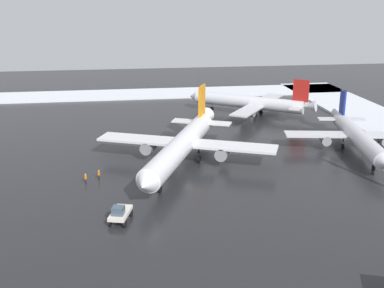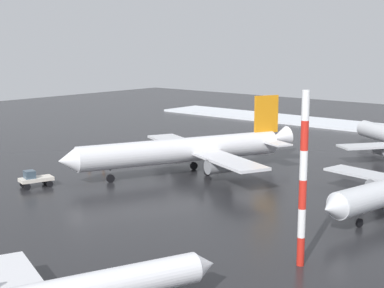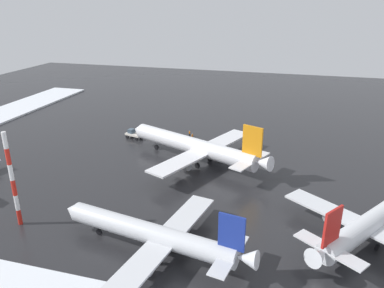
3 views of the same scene
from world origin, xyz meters
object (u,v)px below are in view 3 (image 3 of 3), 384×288
airplane_distant_tail (373,221)px  ground_crew_by_nose_gear (192,136)px  airplane_far_rear (154,234)px  pushback_tug (133,134)px  ground_crew_mid_apron (190,133)px  airplane_foreground_jet (196,146)px  antenna_mast (12,180)px

airplane_distant_tail → ground_crew_by_nose_gear: (-38.84, 35.60, -2.29)m
airplane_far_rear → ground_crew_by_nose_gear: size_ratio=18.75×
pushback_tug → ground_crew_mid_apron: (14.28, 5.36, -0.31)m
airplane_far_rear → ground_crew_mid_apron: 50.77m
ground_crew_mid_apron → ground_crew_by_nose_gear: same height
airplane_far_rear → ground_crew_by_nose_gear: (-7.58, 47.91, -2.19)m
airplane_foreground_jet → airplane_distant_tail: (34.05, -21.40, -0.59)m
pushback_tug → ground_crew_mid_apron: bearing=-143.3°
airplane_foreground_jet → airplane_far_rear: bearing=117.8°
airplane_distant_tail → antenna_mast: 56.82m
airplane_foreground_jet → airplane_distant_tail: bearing=170.9°
ground_crew_by_nose_gear → airplane_far_rear: bearing=-5.1°
airplane_distant_tail → ground_crew_by_nose_gear: 52.74m
airplane_distant_tail → ground_crew_mid_apron: bearing=82.4°
airplane_foreground_jet → antenna_mast: size_ratio=2.29×
ground_crew_by_nose_gear → antenna_mast: (-16.65, -46.86, 7.16)m
ground_crew_by_nose_gear → pushback_tug: bearing=-92.0°
airplane_distant_tail → airplane_far_rear: bearing=147.0°
pushback_tug → ground_crew_mid_apron: size_ratio=2.94×
airplane_far_rear → antenna_mast: bearing=7.8°
airplane_distant_tail → pushback_tug: airplane_distant_tail is taller
airplane_far_rear → pushback_tug: bearing=-52.2°
ground_crew_by_nose_gear → ground_crew_mid_apron: bearing=-160.4°
airplane_distant_tail → ground_crew_by_nose_gear: size_ratio=16.73×
airplane_far_rear → ground_crew_by_nose_gear: airplane_far_rear is taller
airplane_foreground_jet → airplane_distant_tail: size_ratio=1.30×
airplane_distant_tail → ground_crew_by_nose_gear: bearing=83.0°
pushback_tug → ground_crew_by_nose_gear: size_ratio=2.94×
airplane_foreground_jet → antenna_mast: 39.29m
pushback_tug → airplane_distant_tail: bearing=165.4°
pushback_tug → ground_crew_by_nose_gear: 15.98m
pushback_tug → ground_crew_by_nose_gear: (15.63, 3.34, -0.31)m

